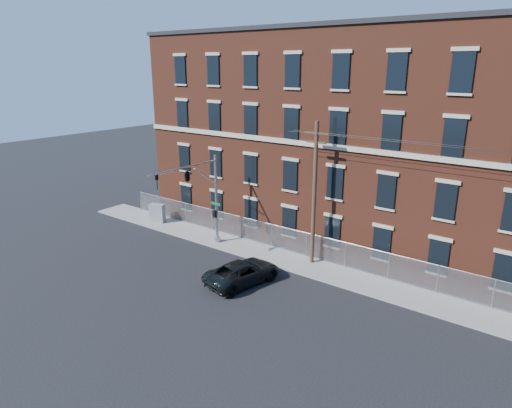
{
  "coord_description": "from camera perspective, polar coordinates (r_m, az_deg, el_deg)",
  "views": [
    {
      "loc": [
        16.57,
        -20.44,
        13.53
      ],
      "look_at": [
        -1.78,
        4.0,
        4.16
      ],
      "focal_mm": 31.65,
      "sensor_mm": 36.0,
      "label": 1
    }
  ],
  "objects": [
    {
      "name": "utility_pole_near",
      "position": [
        30.95,
        7.4,
        1.56
      ],
      "size": [
        1.8,
        0.28,
        10.0
      ],
      "color": "#4A3325",
      "rests_on": "ground"
    },
    {
      "name": "pickup_truck",
      "position": [
        29.56,
        -1.7,
        -8.62
      ],
      "size": [
        3.44,
        5.63,
        1.46
      ],
      "primitive_type": "imported",
      "rotation": [
        0.0,
        0.0,
        2.94
      ],
      "color": "black",
      "rests_on": "ground"
    },
    {
      "name": "ground",
      "position": [
        29.59,
        -1.93,
        -10.17
      ],
      "size": [
        140.0,
        140.0,
        0.0
      ],
      "primitive_type": "plane",
      "color": "black",
      "rests_on": "ground"
    },
    {
      "name": "chain_link_fence",
      "position": [
        29.86,
        24.89,
        -9.34
      ],
      "size": [
        59.06,
        0.06,
        1.85
      ],
      "color": "#A5A8AD",
      "rests_on": "ground"
    },
    {
      "name": "utility_cabinet",
      "position": [
        41.22,
        -12.36,
        -1.14
      ],
      "size": [
        1.46,
        1.07,
        1.64
      ],
      "primitive_type": "cube",
      "rotation": [
        0.0,
        0.0,
        0.35
      ],
      "color": "gray",
      "rests_on": "sidewalk"
    },
    {
      "name": "traffic_signal_mast",
      "position": [
        32.98,
        -7.8,
        2.6
      ],
      "size": [
        0.9,
        6.75,
        7.0
      ],
      "color": "#9EA0A5",
      "rests_on": "ground"
    },
    {
      "name": "sidewalk",
      "position": [
        29.15,
        24.06,
        -12.09
      ],
      "size": [
        65.0,
        3.0,
        0.12
      ],
      "primitive_type": "cube",
      "color": "gray",
      "rests_on": "ground"
    },
    {
      "name": "mill_building",
      "position": [
        35.09,
        29.12,
        6.09
      ],
      "size": [
        55.3,
        14.32,
        16.3
      ],
      "color": "#602A1A",
      "rests_on": "ground"
    }
  ]
}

